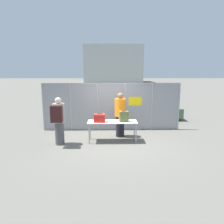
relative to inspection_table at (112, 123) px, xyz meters
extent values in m
plane|color=#605E56|center=(0.00, 0.01, -0.73)|extent=(120.00, 120.00, 0.00)
cylinder|color=#9EA0A5|center=(-3.11, 1.65, 0.36)|extent=(0.07, 0.07, 2.18)
cylinder|color=#9EA0A5|center=(-1.87, 1.65, 0.36)|extent=(0.07, 0.07, 2.18)
cylinder|color=#9EA0A5|center=(-0.63, 1.65, 0.36)|extent=(0.07, 0.07, 2.18)
cylinder|color=#9EA0A5|center=(0.62, 1.65, 0.36)|extent=(0.07, 0.07, 2.18)
cylinder|color=#9EA0A5|center=(1.86, 1.65, 0.36)|extent=(0.07, 0.07, 2.18)
cylinder|color=#9EA0A5|center=(3.10, 1.65, 0.36)|extent=(0.07, 0.07, 2.18)
cube|color=gray|center=(0.00, 1.65, 0.36)|extent=(6.22, 0.01, 2.18)
cube|color=#9EA0A5|center=(0.00, 1.65, 1.42)|extent=(6.22, 0.04, 0.04)
cube|color=yellow|center=(1.08, 1.64, 0.62)|extent=(0.60, 0.01, 0.40)
cube|color=silver|center=(0.00, 0.00, 0.05)|extent=(1.90, 0.66, 0.02)
cylinder|color=#99999E|center=(-0.89, -0.27, -0.34)|extent=(0.04, 0.04, 0.77)
cylinder|color=#99999E|center=(0.89, -0.27, -0.34)|extent=(0.04, 0.04, 0.77)
cylinder|color=#99999E|center=(-0.89, 0.27, -0.34)|extent=(0.04, 0.04, 0.77)
cylinder|color=#99999E|center=(0.89, 0.27, -0.34)|extent=(0.04, 0.04, 0.77)
cube|color=red|center=(-0.49, -0.07, 0.22)|extent=(0.43, 0.35, 0.30)
cube|color=black|center=(-0.49, -0.07, 0.38)|extent=(0.16, 0.03, 0.02)
cube|color=#566033|center=(0.43, -0.02, 0.27)|extent=(0.37, 0.28, 0.40)
cube|color=black|center=(0.43, -0.02, 0.48)|extent=(0.14, 0.05, 0.02)
cylinder|color=#4C4C51|center=(-1.98, -0.30, -0.31)|extent=(0.33, 0.33, 0.85)
cylinder|color=gray|center=(-1.98, -0.30, 0.47)|extent=(0.44, 0.44, 0.70)
sphere|color=beige|center=(-1.98, -0.30, 0.93)|extent=(0.23, 0.23, 0.23)
cube|color=#381919|center=(-1.98, -0.64, 0.50)|extent=(0.40, 0.24, 0.59)
cylinder|color=black|center=(0.34, 0.62, -0.30)|extent=(0.35, 0.35, 0.87)
cylinder|color=orange|center=(0.34, 0.62, 0.50)|extent=(0.45, 0.45, 0.73)
sphere|color=brown|center=(0.34, 0.62, 0.98)|extent=(0.24, 0.24, 0.24)
cube|color=#4C6B47|center=(2.43, 3.77, -0.32)|extent=(2.96, 1.21, 0.53)
sphere|color=black|center=(1.91, 3.12, -0.47)|extent=(0.52, 0.52, 0.52)
sphere|color=black|center=(1.91, 4.43, -0.47)|extent=(0.52, 0.52, 0.52)
cylinder|color=#59595B|center=(0.43, 3.77, -0.54)|extent=(1.04, 0.06, 0.06)
cube|color=#B2B7B2|center=(1.10, 39.30, 3.02)|extent=(11.66, 9.20, 7.51)
camera|label=1|loc=(-0.21, -8.18, 2.05)|focal=35.00mm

